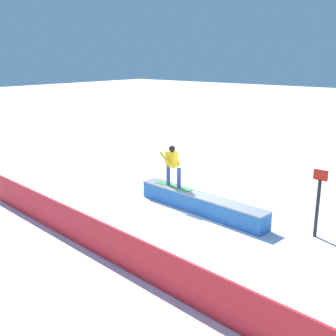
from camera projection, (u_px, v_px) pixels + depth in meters
ground_plane at (200, 212)px, 13.76m from camera, size 120.00×120.00×0.00m
grind_box at (201, 204)px, 13.68m from camera, size 5.07×1.11×0.62m
snowboarder at (172, 164)px, 14.28m from camera, size 1.54×0.42×1.47m
safety_fence at (104, 241)px, 10.48m from camera, size 13.43×1.28×0.99m
trail_marker at (318, 201)px, 11.63m from camera, size 0.40×0.10×2.00m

